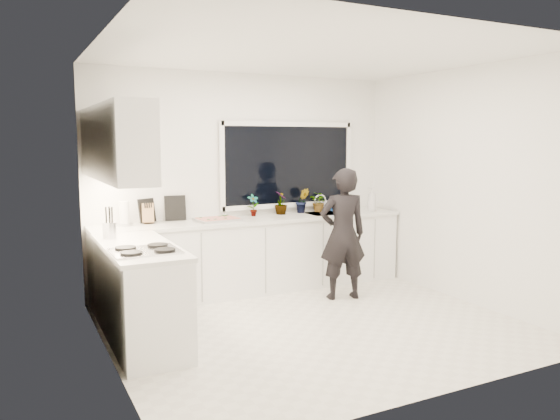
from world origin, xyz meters
TOP-DOWN VIEW (x-y plane):
  - floor at (0.00, 0.00)m, footprint 4.00×3.50m
  - wall_back at (0.00, 1.76)m, footprint 4.00×0.02m
  - wall_left at (-2.01, 0.00)m, footprint 0.02×3.50m
  - wall_right at (2.01, 0.00)m, footprint 0.02×3.50m
  - ceiling at (0.00, 0.00)m, footprint 4.00×3.50m
  - window at (0.60, 1.73)m, footprint 1.80×0.02m
  - base_cabinets_back at (0.00, 1.45)m, footprint 3.92×0.58m
  - base_cabinets_left at (-1.67, 0.35)m, footprint 0.58×1.60m
  - countertop_back at (0.00, 1.44)m, footprint 3.94×0.62m
  - countertop_left at (-1.67, 0.35)m, footprint 0.62×1.60m
  - upper_cabinets at (-1.79, 0.70)m, footprint 0.34×2.10m
  - sink at (1.05, 1.45)m, footprint 0.58×0.42m
  - faucet at (1.05, 1.65)m, footprint 0.03×0.03m
  - stovetop at (-1.69, -0.00)m, footprint 0.56×0.48m
  - person at (0.79, 0.69)m, footprint 0.64×0.49m
  - pizza_tray at (-0.51, 1.42)m, footprint 0.52×0.40m
  - pizza at (-0.51, 1.42)m, footprint 0.48×0.36m
  - watering_can at (1.27, 1.61)m, footprint 0.18×0.18m
  - paper_towel_roll at (-1.56, 1.55)m, footprint 0.13×0.13m
  - knife_block at (-1.29, 1.59)m, footprint 0.15×0.12m
  - utensil_crock at (-1.85, 0.80)m, footprint 0.15×0.15m
  - picture_frame_large at (-1.28, 1.69)m, footprint 0.21×0.11m
  - picture_frame_small at (-0.94, 1.69)m, footprint 0.25×0.05m
  - herb_plants at (0.69, 1.61)m, footprint 1.18×0.30m
  - soap_bottles at (1.64, 1.30)m, footprint 0.15×0.15m

SIDE VIEW (x-z plane):
  - floor at x=0.00m, z-range -0.02..0.00m
  - base_cabinets_back at x=0.00m, z-range 0.00..0.88m
  - base_cabinets_left at x=-1.67m, z-range 0.00..0.88m
  - person at x=0.79m, z-range 0.00..1.55m
  - sink at x=1.05m, z-range 0.80..0.94m
  - countertop_back at x=0.00m, z-range 0.88..0.92m
  - countertop_left at x=-1.67m, z-range 0.88..0.92m
  - stovetop at x=-1.69m, z-range 0.92..0.95m
  - pizza_tray at x=-0.51m, z-range 0.92..0.95m
  - pizza at x=-0.51m, z-range 0.95..0.96m
  - watering_can at x=1.27m, z-range 0.92..1.05m
  - utensil_crock at x=-1.85m, z-range 0.92..1.08m
  - faucet at x=1.05m, z-range 0.92..1.14m
  - knife_block at x=-1.29m, z-range 0.92..1.14m
  - paper_towel_roll at x=-1.56m, z-range 0.92..1.18m
  - picture_frame_large at x=-1.28m, z-range 0.92..1.20m
  - herb_plants at x=0.69m, z-range 0.90..1.23m
  - soap_bottles at x=1.64m, z-range 0.91..1.23m
  - picture_frame_small at x=-0.94m, z-range 0.92..1.22m
  - wall_back at x=0.00m, z-range 0.00..2.70m
  - wall_left at x=-2.01m, z-range 0.00..2.70m
  - wall_right at x=2.01m, z-range 0.00..2.70m
  - window at x=0.60m, z-range 1.05..2.05m
  - upper_cabinets at x=-1.79m, z-range 1.50..2.20m
  - ceiling at x=0.00m, z-range 2.70..2.72m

